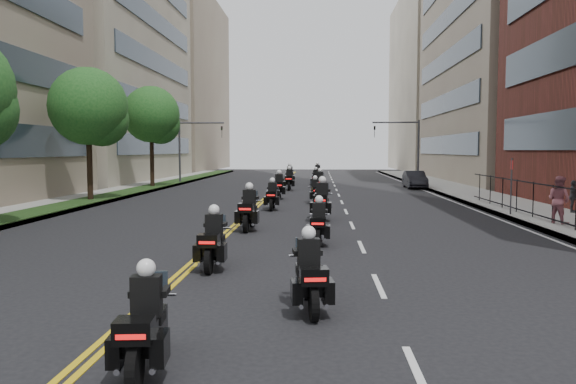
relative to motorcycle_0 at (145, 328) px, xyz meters
name	(u,v)px	position (x,y,z in m)	size (l,w,h in m)	color
ground	(181,371)	(0.48, 0.02, -0.60)	(160.00, 160.00, 0.00)	black
sidewalk_right	(497,202)	(12.48, 25.02, -0.53)	(4.00, 90.00, 0.15)	gray
sidewalk_left	(84,200)	(-11.52, 25.02, -0.53)	(4.00, 90.00, 0.15)	gray
grass_strip	(97,198)	(-10.72, 25.02, -0.43)	(2.00, 90.00, 0.04)	#1C3613
building_right_tan	(526,23)	(21.95, 48.02, 14.40)	(15.11, 28.00, 30.00)	gray
building_right_far	(452,83)	(21.98, 78.02, 12.40)	(15.00, 28.00, 26.00)	gray
building_left_mid	(78,8)	(-21.50, 48.02, 16.40)	(16.11, 28.00, 34.00)	gray
building_left_far	(163,84)	(-21.52, 78.02, 12.40)	(16.00, 28.00, 26.00)	gray
street_trees	(45,105)	(-10.57, 18.63, 4.53)	(4.40, 38.40, 7.98)	black
traffic_signal_right	(407,142)	(10.01, 42.02, 3.10)	(4.09, 0.20, 5.60)	#3F3F44
traffic_signal_left	(190,142)	(-9.06, 42.02, 3.10)	(4.09, 0.20, 5.60)	#3F3F44
motorcycle_0	(145,328)	(0.00, 0.00, 0.00)	(0.58, 2.07, 1.53)	black
motorcycle_1	(309,278)	(2.17, 3.01, 0.02)	(0.65, 2.14, 1.59)	black
motorcycle_2	(213,243)	(-0.32, 6.63, 0.04)	(0.51, 2.20, 1.63)	black
motorcycle_3	(319,225)	(2.35, 10.41, 0.01)	(0.50, 2.12, 1.56)	black
motorcycle_4	(249,211)	(-0.28, 13.54, 0.10)	(0.56, 2.42, 1.79)	black
motorcycle_5	(322,203)	(2.48, 16.70, 0.14)	(0.68, 2.56, 1.89)	black
motorcycle_6	(272,197)	(0.01, 20.70, 0.04)	(0.50, 2.19, 1.62)	black
motorcycle_7	(315,192)	(2.15, 24.29, 0.02)	(0.61, 2.13, 1.57)	black
motorcycle_8	(279,187)	(-0.12, 27.21, 0.10)	(0.56, 2.42, 1.78)	black
motorcycle_9	(320,184)	(2.41, 31.14, 0.10)	(0.62, 2.40, 1.77)	black
motorcycle_10	(289,181)	(0.13, 34.66, 0.11)	(0.56, 2.44, 1.80)	black
motorcycle_11	(316,179)	(2.09, 38.32, 0.04)	(0.52, 2.21, 1.63)	black
motorcycle_12	(290,176)	(-0.17, 41.17, 0.13)	(0.62, 2.53, 1.87)	black
motorcycle_13	(318,174)	(2.23, 45.16, 0.14)	(0.60, 2.55, 1.88)	black
parked_sedan	(415,180)	(9.88, 37.11, 0.08)	(1.45, 4.15, 1.37)	black
pedestrian_b	(559,200)	(11.68, 14.95, 0.47)	(0.90, 0.70, 1.85)	#9A545F
pedestrian_c	(573,196)	(13.98, 18.94, 0.29)	(0.87, 0.36, 1.48)	#3A3B41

